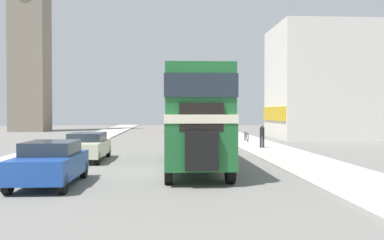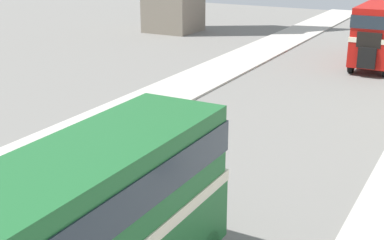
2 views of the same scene
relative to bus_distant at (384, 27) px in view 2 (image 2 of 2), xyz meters
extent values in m
cube|color=#1E602D|center=(-0.49, -31.56, 0.82)|extent=(2.36, 10.63, 1.74)
cube|color=#232D38|center=(-0.49, -31.56, 0.91)|extent=(2.43, 10.74, 0.78)
cylinder|color=black|center=(-1.56, -27.09, -1.91)|extent=(0.28, 1.07, 1.07)
cube|color=#B2140F|center=(0.00, 0.02, -1.15)|extent=(2.39, 9.56, 1.58)
cube|color=beige|center=(0.00, 0.02, -0.21)|extent=(2.41, 9.61, 0.29)
cube|color=black|center=(0.00, -4.86, -1.22)|extent=(1.07, 0.20, 1.26)
cube|color=black|center=(0.00, -4.72, -0.15)|extent=(1.43, 0.12, 0.92)
cylinder|color=black|center=(-1.05, -3.90, -1.91)|extent=(0.28, 1.07, 1.07)
cylinder|color=black|center=(-1.05, 3.84, -1.91)|extent=(0.28, 1.07, 1.07)
cylinder|color=black|center=(-6.51, -27.06, -2.12)|extent=(0.20, 0.64, 0.64)
cylinder|color=black|center=(-4.87, -27.06, -2.12)|extent=(0.20, 0.64, 0.64)
camera|label=1|loc=(-1.58, -50.76, 0.05)|focal=40.00mm
camera|label=2|loc=(5.91, -37.58, 5.54)|focal=50.00mm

